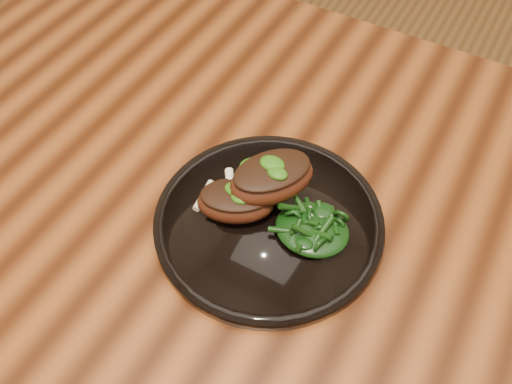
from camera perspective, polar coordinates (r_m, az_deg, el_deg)
desk at (r=0.81m, az=12.42°, el=-7.18°), size 1.60×0.80×0.75m
plate at (r=0.72m, az=1.28°, el=-2.99°), size 0.29×0.29×0.02m
lamb_chop_front at (r=0.70m, az=-2.09°, el=-0.88°), size 0.11×0.10×0.04m
lamb_chop_back at (r=0.70m, az=1.52°, el=1.48°), size 0.12×0.13×0.05m
herb_smear at (r=0.75m, az=1.11°, el=1.85°), size 0.08×0.05×0.01m
greens_heap at (r=0.69m, az=5.67°, el=-3.44°), size 0.09×0.09×0.03m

